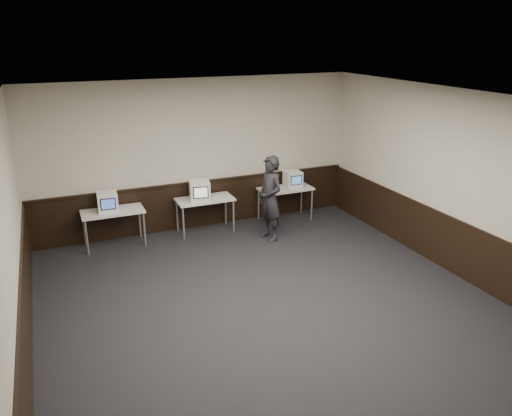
{
  "coord_description": "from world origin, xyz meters",
  "views": [
    {
      "loc": [
        -2.92,
        -5.99,
        4.1
      ],
      "look_at": [
        0.32,
        1.6,
        1.15
      ],
      "focal_mm": 35.0,
      "sensor_mm": 36.0,
      "label": 1
    }
  ],
  "objects_px": {
    "emac_right": "(293,179)",
    "emac_center": "(200,190)",
    "desk_left": "(113,214)",
    "person": "(270,199)",
    "desk_right": "(285,191)",
    "desk_center": "(205,202)",
    "emac_left": "(107,202)"
  },
  "relations": [
    {
      "from": "desk_right",
      "to": "emac_right",
      "type": "xyz_separation_m",
      "value": [
        0.2,
        0.04,
        0.25
      ]
    },
    {
      "from": "emac_left",
      "to": "person",
      "type": "xyz_separation_m",
      "value": [
        3.08,
        -0.91,
        -0.06
      ]
    },
    {
      "from": "desk_center",
      "to": "person",
      "type": "height_order",
      "value": "person"
    },
    {
      "from": "emac_center",
      "to": "emac_right",
      "type": "bearing_deg",
      "value": 13.07
    },
    {
      "from": "desk_left",
      "to": "emac_center",
      "type": "bearing_deg",
      "value": -1.34
    },
    {
      "from": "person",
      "to": "emac_right",
      "type": "bearing_deg",
      "value": 122.52
    },
    {
      "from": "emac_left",
      "to": "emac_center",
      "type": "height_order",
      "value": "emac_center"
    },
    {
      "from": "emac_left",
      "to": "emac_center",
      "type": "relative_size",
      "value": 0.86
    },
    {
      "from": "emac_center",
      "to": "emac_right",
      "type": "distance_m",
      "value": 2.22
    },
    {
      "from": "desk_right",
      "to": "emac_center",
      "type": "xyz_separation_m",
      "value": [
        -2.02,
        -0.04,
        0.28
      ]
    },
    {
      "from": "emac_left",
      "to": "emac_right",
      "type": "height_order",
      "value": "emac_left"
    },
    {
      "from": "desk_left",
      "to": "desk_center",
      "type": "xyz_separation_m",
      "value": [
        1.9,
        0.0,
        0.0
      ]
    },
    {
      "from": "emac_left",
      "to": "emac_right",
      "type": "relative_size",
      "value": 1.07
    },
    {
      "from": "desk_right",
      "to": "person",
      "type": "bearing_deg",
      "value": -131.52
    },
    {
      "from": "desk_left",
      "to": "emac_right",
      "type": "relative_size",
      "value": 2.95
    },
    {
      "from": "emac_center",
      "to": "person",
      "type": "xyz_separation_m",
      "value": [
        1.22,
        -0.86,
        -0.08
      ]
    },
    {
      "from": "desk_center",
      "to": "desk_right",
      "type": "relative_size",
      "value": 1.0
    },
    {
      "from": "emac_center",
      "to": "desk_right",
      "type": "bearing_deg",
      "value": 12.25
    },
    {
      "from": "emac_right",
      "to": "emac_center",
      "type": "bearing_deg",
      "value": -174.66
    },
    {
      "from": "emac_center",
      "to": "desk_left",
      "type": "bearing_deg",
      "value": -170.28
    },
    {
      "from": "emac_left",
      "to": "emac_center",
      "type": "distance_m",
      "value": 1.86
    },
    {
      "from": "desk_right",
      "to": "emac_left",
      "type": "distance_m",
      "value": 3.88
    },
    {
      "from": "desk_right",
      "to": "emac_right",
      "type": "relative_size",
      "value": 2.95
    },
    {
      "from": "desk_right",
      "to": "emac_right",
      "type": "height_order",
      "value": "emac_right"
    },
    {
      "from": "emac_left",
      "to": "emac_right",
      "type": "distance_m",
      "value": 4.07
    },
    {
      "from": "desk_left",
      "to": "person",
      "type": "distance_m",
      "value": 3.14
    },
    {
      "from": "desk_center",
      "to": "emac_left",
      "type": "xyz_separation_m",
      "value": [
        -1.97,
        0.01,
        0.26
      ]
    },
    {
      "from": "desk_left",
      "to": "person",
      "type": "xyz_separation_m",
      "value": [
        3.0,
        -0.9,
        0.2
      ]
    },
    {
      "from": "emac_left",
      "to": "desk_right",
      "type": "bearing_deg",
      "value": 3.66
    },
    {
      "from": "desk_left",
      "to": "desk_right",
      "type": "xyz_separation_m",
      "value": [
        3.8,
        0.0,
        0.0
      ]
    },
    {
      "from": "desk_center",
      "to": "emac_center",
      "type": "bearing_deg",
      "value": -160.2
    },
    {
      "from": "desk_center",
      "to": "emac_center",
      "type": "distance_m",
      "value": 0.3
    }
  ]
}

